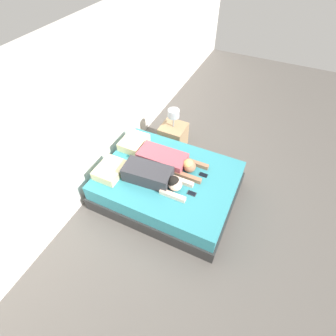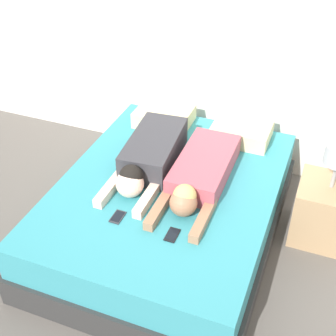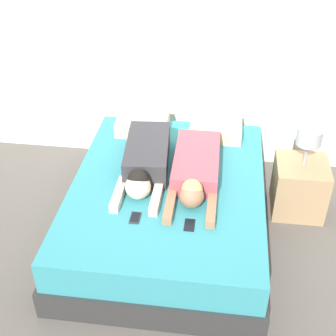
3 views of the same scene
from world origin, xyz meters
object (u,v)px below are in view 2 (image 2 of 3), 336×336
at_px(pillow_head_left, 164,116).
at_px(cell_phone_right, 172,235).
at_px(nightstand, 326,208).
at_px(cell_phone_left, 118,217).
at_px(person_right, 200,174).
at_px(bed, 168,210).
at_px(pillow_head_right, 242,132).
at_px(person_left, 149,157).

bearing_deg(pillow_head_left, cell_phone_right, -66.18).
bearing_deg(nightstand, cell_phone_left, -145.78).
height_order(cell_phone_left, cell_phone_right, same).
distance_m(person_right, nightstand, 1.05).
bearing_deg(nightstand, cell_phone_right, -134.67).
xyz_separation_m(bed, pillow_head_left, (-0.36, 0.82, 0.33)).
xyz_separation_m(cell_phone_left, cell_phone_right, (0.42, -0.03, 0.00)).
relative_size(bed, cell_phone_left, 16.50).
height_order(pillow_head_right, nightstand, nightstand).
bearing_deg(person_left, pillow_head_left, 102.07).
distance_m(pillow_head_left, person_left, 0.71).
height_order(pillow_head_left, cell_phone_right, pillow_head_left).
bearing_deg(person_right, nightstand, 20.39).
relative_size(person_right, nightstand, 1.29).
distance_m(bed, pillow_head_right, 0.96).
bearing_deg(pillow_head_right, person_right, -100.71).
height_order(cell_phone_left, nightstand, nightstand).
bearing_deg(person_left, cell_phone_right, -55.45).
bearing_deg(cell_phone_left, pillow_head_left, 97.46).
xyz_separation_m(pillow_head_left, cell_phone_left, (0.17, -1.30, -0.07)).
distance_m(bed, person_right, 0.42).
height_order(pillow_head_left, nightstand, nightstand).
bearing_deg(bed, person_left, 147.84).
distance_m(cell_phone_left, nightstand, 1.65).
bearing_deg(cell_phone_right, bed, 114.27).
xyz_separation_m(pillow_head_left, nightstand, (1.52, -0.38, -0.30)).
xyz_separation_m(person_left, nightstand, (1.37, 0.31, -0.35)).
distance_m(person_left, nightstand, 1.45).
height_order(pillow_head_right, person_left, person_left).
bearing_deg(cell_phone_left, nightstand, 34.22).
bearing_deg(cell_phone_left, pillow_head_right, 67.18).
bearing_deg(bed, cell_phone_left, -111.55).
distance_m(pillow_head_right, person_left, 0.89).
bearing_deg(pillow_head_right, person_left, -129.54).
bearing_deg(person_right, pillow_head_left, 128.31).
distance_m(pillow_head_right, nightstand, 0.94).
xyz_separation_m(bed, nightstand, (1.16, 0.44, 0.03)).
xyz_separation_m(cell_phone_left, nightstand, (1.35, 0.92, -0.24)).
distance_m(pillow_head_left, cell_phone_right, 1.45).
relative_size(bed, cell_phone_right, 16.50).
relative_size(cell_phone_left, cell_phone_right, 1.00).
relative_size(pillow_head_right, cell_phone_right, 3.73).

